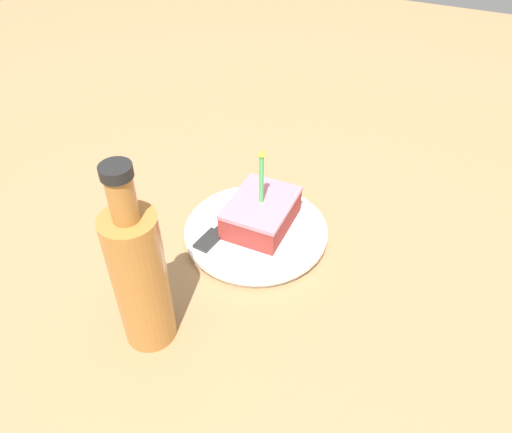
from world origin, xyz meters
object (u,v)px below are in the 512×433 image
(plate, at_px, (256,232))
(fork, at_px, (229,220))
(cake_slice, at_px, (261,212))
(bottle, at_px, (140,276))

(plate, height_order, fork, fork)
(plate, height_order, cake_slice, cake_slice)
(plate, height_order, bottle, bottle)
(plate, bearing_deg, bottle, 77.30)
(fork, bearing_deg, cake_slice, -163.25)
(cake_slice, height_order, bottle, bottle)
(bottle, bearing_deg, fork, -91.24)
(plate, distance_m, bottle, 0.23)
(fork, bearing_deg, bottle, 88.76)
(cake_slice, bearing_deg, fork, 16.75)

